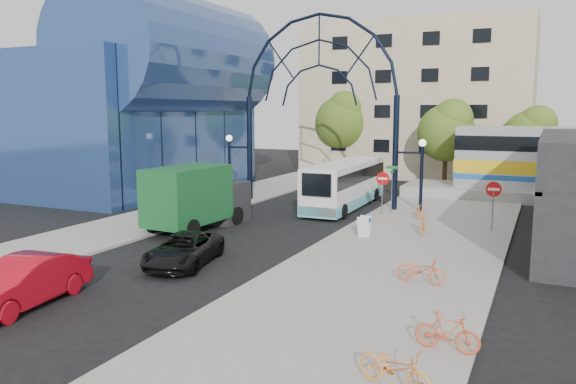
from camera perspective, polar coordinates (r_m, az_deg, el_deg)
The scene contains 22 objects.
ground at distance 24.26m, azimuth -9.44°, elevation -6.40°, with size 120.00×120.00×0.00m, color black.
sidewalk_east at distance 24.68m, azimuth 11.72°, elevation -6.06°, with size 8.00×56.00×0.12m, color gray.
plaza_west at distance 32.73m, azimuth -12.95°, elevation -2.55°, with size 5.00×50.00×0.12m, color gray.
gateway_arch at distance 35.98m, azimuth 3.16°, elevation 12.20°, with size 13.64×0.44×12.10m.
stop_sign at distance 32.73m, azimuth 9.59°, elevation 0.97°, with size 0.80×0.07×2.50m.
do_not_enter_sign at distance 29.71m, azimuth 20.14°, elevation -0.20°, with size 0.76×0.07×2.48m.
street_name_sign at distance 33.19m, azimuth 10.53°, elevation 1.29°, with size 0.70×0.70×2.80m.
sandwich_board at distance 27.00m, azimuth 7.76°, elevation -3.24°, with size 0.55×0.61×0.99m.
transit_hall at distance 44.70m, azimuth -15.12°, elevation 8.79°, with size 16.50×18.00×14.50m.
apartment_block at distance 55.47m, azimuth 13.27°, elevation 9.03°, with size 20.00×12.10×14.00m.
tree_north_a at distance 45.85m, azimuth 15.93°, elevation 6.12°, with size 4.48×4.48×7.00m.
tree_north_b at distance 52.18m, azimuth 5.68°, elevation 7.36°, with size 5.12×5.12×8.00m.
tree_north_c at distance 47.30m, azimuth 23.52°, elevation 5.41°, with size 4.16×4.16×6.50m.
city_bus at distance 35.71m, azimuth 5.88°, elevation 0.85°, with size 2.66×10.51×2.87m.
green_truck at distance 29.33m, azimuth -9.12°, elevation -0.54°, with size 2.81×6.67×3.31m.
black_suv at distance 22.77m, azimuth -10.54°, elevation -5.78°, with size 2.08×4.51×1.25m, color black.
red_sedan at distance 19.63m, azimuth -25.35°, elevation -8.30°, with size 1.64×4.72×1.55m, color #B20A19.
bike_near_a at distance 32.35m, azimuth 13.17°, elevation -1.81°, with size 0.57×1.63×0.86m, color orange.
bike_near_b at distance 28.38m, azimuth 13.53°, elevation -2.99°, with size 0.51×1.81×1.09m, color orange.
bike_far_a at distance 20.34m, azimuth 13.36°, elevation -7.71°, with size 0.61×1.75×0.92m, color #DD552C.
bike_far_b at distance 15.02m, azimuth 15.89°, elevation -13.53°, with size 0.46×1.64×0.99m, color #CA5028.
bike_far_c at distance 12.89m, azimuth 10.78°, elevation -17.16°, with size 0.65×1.86×0.98m, color orange.
Camera 1 is at (13.33, -19.33, 6.13)m, focal length 35.00 mm.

